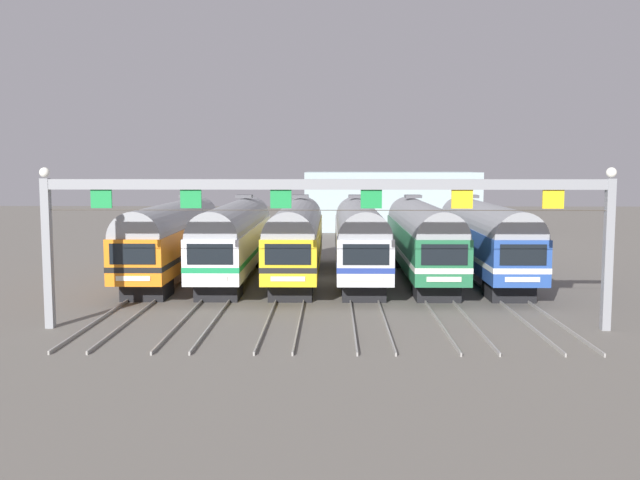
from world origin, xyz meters
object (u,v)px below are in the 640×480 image
Objects in this scene: commuter_train_yellow at (297,236)px; commuter_train_green at (422,237)px; commuter_train_orange at (173,236)px; commuter_train_blue at (484,237)px; commuter_train_silver at (359,237)px; catenary_gantry at (326,206)px; commuter_train_white at (235,236)px.

commuter_train_yellow is 1.00× the size of commuter_train_green.
commuter_train_blue is at bearing 0.00° from commuter_train_orange.
catenary_gantry reaches higher than commuter_train_silver.
commuter_train_silver and commuter_train_blue have the same top height.
commuter_train_silver is at bearing 0.00° from commuter_train_white.
catenary_gantry is (1.92, -13.50, 2.63)m from commuter_train_yellow.
commuter_train_orange is 3.85m from commuter_train_white.
catenary_gantry is (-5.77, -13.50, 2.63)m from commuter_train_green.
commuter_train_blue is at bearing 54.55° from catenary_gantry.
catenary_gantry is at bearing -113.14° from commuter_train_green.
commuter_train_yellow is at bearing 180.00° from commuter_train_blue.
commuter_train_white is 7.69m from commuter_train_silver.
commuter_train_white is at bearing 180.00° from commuter_train_yellow.
commuter_train_orange and commuter_train_silver have the same top height.
commuter_train_green is at bearing 0.00° from commuter_train_yellow.
commuter_train_green is at bearing 0.00° from commuter_train_silver.
commuter_train_green is 1.00× the size of commuter_train_blue.
commuter_train_orange is 1.00× the size of commuter_train_yellow.
commuter_train_white and commuter_train_green have the same top height.
catenary_gantry is at bearing -66.86° from commuter_train_white.
commuter_train_white is at bearing 113.14° from catenary_gantry.
commuter_train_yellow and commuter_train_silver have the same top height.
commuter_train_yellow is 0.74× the size of catenary_gantry.
commuter_train_silver is 1.00× the size of commuter_train_green.
commuter_train_orange is 11.54m from commuter_train_silver.
commuter_train_silver is (7.69, 0.00, 0.00)m from commuter_train_white.
commuter_train_blue is (19.23, 0.00, 0.00)m from commuter_train_orange.
commuter_train_silver is at bearing 0.00° from commuter_train_yellow.
commuter_train_silver and commuter_train_green have the same top height.
commuter_train_white is 15.38m from commuter_train_blue.
commuter_train_yellow is 1.00× the size of commuter_train_silver.
commuter_train_silver is 7.69m from commuter_train_blue.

